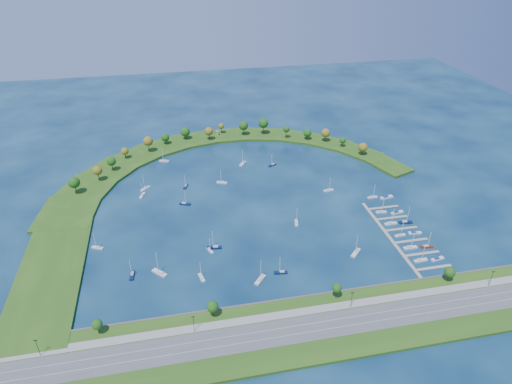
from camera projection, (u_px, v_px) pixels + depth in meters
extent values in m
plane|color=#071E3C|center=(251.00, 201.00, 322.11)|extent=(700.00, 700.00, 0.00)
cube|color=#285015|center=(299.00, 331.00, 217.16)|extent=(420.00, 42.00, 1.60)
cube|color=#474442|center=(288.00, 300.00, 235.24)|extent=(420.00, 1.20, 1.80)
cube|color=#515154|center=(299.00, 330.00, 216.72)|extent=(420.00, 16.00, 0.12)
cube|color=gray|center=(293.00, 313.00, 226.00)|extent=(420.00, 5.00, 0.12)
cube|color=silver|center=(301.00, 333.00, 214.58)|extent=(420.00, 0.15, 0.02)
cube|color=silver|center=(298.00, 326.00, 218.80)|extent=(420.00, 0.15, 0.02)
cylinder|color=#382314|center=(98.00, 330.00, 213.39)|extent=(0.56, 0.56, 4.90)
sphere|color=#174711|center=(97.00, 325.00, 211.62)|extent=(5.20, 5.20, 5.20)
cylinder|color=#382314|center=(213.00, 313.00, 222.83)|extent=(0.56, 0.56, 5.25)
sphere|color=#174711|center=(213.00, 307.00, 220.88)|extent=(6.00, 6.00, 6.00)
cylinder|color=#382314|center=(336.00, 294.00, 233.99)|extent=(0.56, 0.56, 5.60)
sphere|color=#174711|center=(337.00, 288.00, 232.03)|extent=(5.20, 5.20, 5.20)
cylinder|color=#382314|center=(448.00, 278.00, 245.42)|extent=(0.56, 0.56, 4.90)
sphere|color=#174711|center=(450.00, 272.00, 243.56)|extent=(6.00, 6.00, 6.00)
cylinder|color=black|center=(38.00, 348.00, 201.02)|extent=(0.24, 0.24, 10.00)
cylinder|color=black|center=(194.00, 324.00, 213.14)|extent=(0.24, 0.24, 10.00)
cylinder|color=black|center=(351.00, 300.00, 226.99)|extent=(0.24, 0.24, 10.00)
cylinder|color=black|center=(491.00, 279.00, 240.84)|extent=(0.24, 0.24, 10.00)
cube|color=#285015|center=(67.00, 213.00, 306.25)|extent=(43.73, 48.72, 2.00)
cube|color=#285015|center=(85.00, 191.00, 332.71)|extent=(50.23, 54.30, 2.00)
cube|color=#285015|center=(108.00, 172.00, 358.04)|extent=(54.07, 56.09, 2.00)
cube|color=#285015|center=(135.00, 158.00, 380.77)|extent=(55.20, 54.07, 2.00)
cube|color=#285015|center=(165.00, 147.00, 399.59)|extent=(53.65, 48.47, 2.00)
cube|color=#285015|center=(197.00, 139.00, 413.41)|extent=(49.62, 39.75, 2.00)
cube|color=#285015|center=(229.00, 135.00, 421.42)|extent=(44.32, 29.96, 2.00)
cube|color=#285015|center=(261.00, 135.00, 423.17)|extent=(49.49, 38.05, 2.00)
cube|color=#285015|center=(294.00, 137.00, 418.55)|extent=(51.13, 44.12, 2.00)
cube|color=#285015|center=(325.00, 142.00, 407.84)|extent=(49.19, 47.96, 2.00)
cube|color=#285015|center=(356.00, 151.00, 391.64)|extent=(43.90, 49.49, 2.00)
cube|color=#285015|center=(385.00, 164.00, 370.90)|extent=(35.67, 48.74, 2.00)
cube|color=#285015|center=(53.00, 265.00, 259.56)|extent=(36.00, 130.81, 1.90)
cylinder|color=#382314|center=(76.00, 189.00, 325.10)|extent=(0.56, 0.56, 7.69)
sphere|color=#174711|center=(74.00, 183.00, 322.29)|extent=(8.32, 8.32, 8.32)
cylinder|color=#382314|center=(99.00, 177.00, 341.75)|extent=(0.56, 0.56, 7.53)
sphere|color=brown|center=(97.00, 171.00, 339.09)|extent=(7.22, 7.22, 7.22)
cylinder|color=#382314|center=(112.00, 167.00, 356.42)|extent=(0.56, 0.56, 6.80)
sphere|color=#174711|center=(111.00, 161.00, 353.95)|extent=(7.22, 7.22, 7.22)
cylinder|color=#382314|center=(125.00, 156.00, 375.72)|extent=(0.56, 0.56, 5.46)
sphere|color=brown|center=(125.00, 151.00, 373.69)|extent=(6.30, 6.30, 6.30)
cylinder|color=#382314|center=(149.00, 147.00, 385.81)|extent=(0.56, 0.56, 8.59)
sphere|color=brown|center=(148.00, 141.00, 382.77)|extent=(8.37, 8.37, 8.37)
cylinder|color=#382314|center=(166.00, 141.00, 400.94)|extent=(0.56, 0.56, 5.02)
sphere|color=#174711|center=(165.00, 137.00, 398.92)|extent=(7.36, 7.36, 7.36)
cylinder|color=#382314|center=(186.00, 136.00, 410.27)|extent=(0.56, 0.56, 5.43)
sphere|color=#174711|center=(185.00, 132.00, 408.01)|extent=(8.56, 8.56, 8.56)
cylinder|color=#382314|center=(209.00, 136.00, 408.53)|extent=(0.56, 0.56, 6.87)
sphere|color=brown|center=(209.00, 131.00, 405.99)|extent=(7.75, 7.75, 7.75)
cylinder|color=#382314|center=(221.00, 130.00, 421.54)|extent=(0.56, 0.56, 6.33)
sphere|color=brown|center=(221.00, 126.00, 419.36)|extent=(5.63, 5.63, 5.63)
cylinder|color=#382314|center=(244.00, 131.00, 417.54)|extent=(0.56, 0.56, 7.82)
sphere|color=#174711|center=(244.00, 126.00, 414.68)|extent=(8.60, 8.60, 8.60)
cylinder|color=#382314|center=(263.00, 130.00, 419.10)|extent=(0.56, 0.56, 9.29)
sphere|color=#174711|center=(263.00, 123.00, 415.78)|extent=(9.32, 9.32, 9.32)
cylinder|color=#382314|center=(286.00, 134.00, 411.72)|extent=(0.56, 0.56, 7.66)
sphere|color=#174711|center=(286.00, 129.00, 409.17)|extent=(5.93, 5.93, 5.93)
cylinder|color=#382314|center=(307.00, 137.00, 409.63)|extent=(0.56, 0.56, 4.92)
sphere|color=#174711|center=(307.00, 133.00, 407.63)|extent=(7.31, 7.31, 7.31)
cylinder|color=#382314|center=(325.00, 138.00, 405.45)|extent=(0.56, 0.56, 6.75)
sphere|color=brown|center=(326.00, 133.00, 402.90)|extent=(8.15, 8.15, 8.15)
cylinder|color=#382314|center=(342.00, 144.00, 396.09)|extent=(0.56, 0.56, 4.92)
sphere|color=#174711|center=(343.00, 140.00, 394.28)|extent=(5.54, 5.54, 5.54)
cylinder|color=#382314|center=(362.00, 152.00, 381.81)|extent=(0.56, 0.56, 5.47)
sphere|color=brown|center=(363.00, 147.00, 379.63)|extent=(7.79, 7.79, 7.79)
cylinder|color=gray|center=(218.00, 133.00, 418.62)|extent=(2.20, 2.20, 3.75)
cylinder|color=gray|center=(218.00, 131.00, 417.59)|extent=(2.60, 2.60, 0.30)
cube|color=gray|center=(389.00, 237.00, 284.01)|extent=(2.20, 82.00, 0.40)
cube|color=gray|center=(434.00, 268.00, 258.28)|extent=(22.00, 2.00, 0.40)
cylinder|color=#382314|center=(451.00, 265.00, 260.04)|extent=(0.36, 0.36, 1.60)
cube|color=gray|center=(422.00, 254.00, 269.41)|extent=(22.00, 2.00, 0.40)
cylinder|color=#382314|center=(439.00, 251.00, 271.17)|extent=(0.36, 0.36, 1.60)
cube|color=gray|center=(412.00, 241.00, 280.54)|extent=(22.00, 2.00, 0.40)
cylinder|color=#382314|center=(428.00, 238.00, 282.30)|extent=(0.36, 0.36, 1.60)
cube|color=gray|center=(402.00, 229.00, 291.67)|extent=(22.00, 2.00, 0.40)
cylinder|color=#382314|center=(417.00, 227.00, 293.43)|extent=(0.36, 0.36, 1.60)
cube|color=gray|center=(392.00, 218.00, 302.79)|extent=(22.00, 2.00, 0.40)
cylinder|color=#382314|center=(407.00, 216.00, 304.55)|extent=(0.36, 0.36, 1.60)
cube|color=gray|center=(384.00, 207.00, 313.92)|extent=(22.00, 2.00, 0.40)
cylinder|color=#382314|center=(398.00, 205.00, 315.68)|extent=(0.36, 0.36, 1.60)
cube|color=silver|center=(202.00, 278.00, 250.71)|extent=(3.65, 7.72, 0.89)
cube|color=silver|center=(202.00, 277.00, 249.74)|extent=(1.99, 2.86, 0.63)
cylinder|color=silver|center=(201.00, 269.00, 248.39)|extent=(0.32, 0.32, 10.05)
cube|color=silver|center=(210.00, 250.00, 271.94)|extent=(4.04, 6.62, 0.77)
cube|color=silver|center=(209.00, 249.00, 272.07)|extent=(2.00, 2.55, 0.54)
cylinder|color=silver|center=(210.00, 245.00, 269.17)|extent=(0.32, 0.32, 8.65)
cube|color=#09183D|center=(185.00, 204.00, 317.62)|extent=(8.22, 5.08, 0.96)
cube|color=silver|center=(184.00, 203.00, 317.33)|extent=(3.17, 2.50, 0.67)
cylinder|color=silver|center=(185.00, 197.00, 314.54)|extent=(0.32, 0.32, 10.75)
cube|color=silver|center=(164.00, 161.00, 376.21)|extent=(8.51, 4.76, 0.98)
cube|color=silver|center=(165.00, 160.00, 375.70)|extent=(3.23, 2.43, 0.69)
cylinder|color=silver|center=(163.00, 155.00, 373.21)|extent=(0.32, 0.32, 11.07)
cube|color=silver|center=(356.00, 253.00, 269.64)|extent=(8.50, 8.49, 1.13)
cube|color=silver|center=(357.00, 251.00, 269.82)|extent=(3.62, 3.62, 0.79)
cylinder|color=silver|center=(357.00, 244.00, 265.58)|extent=(0.32, 0.32, 12.67)
cube|color=silver|center=(159.00, 273.00, 253.89)|extent=(8.83, 9.10, 1.19)
cube|color=silver|center=(161.00, 272.00, 252.89)|extent=(3.80, 3.85, 0.83)
cylinder|color=silver|center=(157.00, 262.00, 250.57)|extent=(0.32, 0.32, 13.38)
cube|color=silver|center=(222.00, 183.00, 344.38)|extent=(8.35, 5.35, 0.97)
cube|color=silver|center=(223.00, 182.00, 343.81)|extent=(3.24, 2.60, 0.68)
cylinder|color=silver|center=(221.00, 176.00, 341.45)|extent=(0.32, 0.32, 10.97)
cube|color=#09183D|center=(132.00, 275.00, 252.26)|extent=(2.92, 8.08, 0.95)
cube|color=silver|center=(132.00, 273.00, 252.53)|extent=(1.80, 2.90, 0.66)
cylinder|color=silver|center=(131.00, 268.00, 248.76)|extent=(0.32, 0.32, 10.68)
cube|color=silver|center=(296.00, 223.00, 297.39)|extent=(4.03, 7.80, 0.90)
cube|color=silver|center=(296.00, 222.00, 296.36)|extent=(2.12, 2.93, 0.63)
cylinder|color=silver|center=(297.00, 215.00, 295.09)|extent=(0.32, 0.32, 10.14)
cube|color=#09183D|center=(186.00, 187.00, 339.05)|extent=(4.37, 7.50, 0.87)
cube|color=silver|center=(186.00, 185.00, 339.29)|extent=(2.20, 2.87, 0.61)
cylinder|color=silver|center=(185.00, 181.00, 335.84)|extent=(0.32, 0.32, 9.78)
cube|color=silver|center=(329.00, 190.00, 334.16)|extent=(8.01, 3.36, 0.93)
cube|color=silver|center=(328.00, 190.00, 333.52)|extent=(2.92, 1.93, 0.65)
cylinder|color=silver|center=(330.00, 184.00, 331.44)|extent=(0.32, 0.32, 10.48)
cube|color=#09183D|center=(214.00, 248.00, 274.20)|extent=(9.02, 3.70, 1.05)
cube|color=silver|center=(216.00, 246.00, 273.79)|extent=(3.28, 2.15, 0.74)
cylinder|color=silver|center=(213.00, 239.00, 270.89)|extent=(0.32, 0.32, 11.83)
cube|color=#09183D|center=(272.00, 165.00, 369.84)|extent=(7.44, 5.16, 0.88)
cube|color=silver|center=(273.00, 164.00, 369.85)|extent=(2.93, 2.44, 0.61)
cylinder|color=silver|center=(272.00, 160.00, 366.78)|extent=(0.32, 0.32, 9.87)
cube|color=silver|center=(243.00, 164.00, 372.06)|extent=(7.45, 8.85, 1.09)
cube|color=silver|center=(243.00, 162.00, 372.30)|extent=(3.33, 3.63, 0.77)
cylinder|color=silver|center=(242.00, 157.00, 368.08)|extent=(0.32, 0.32, 12.30)
cube|color=silver|center=(97.00, 248.00, 274.06)|extent=(7.59, 5.17, 0.89)
cube|color=silver|center=(98.00, 247.00, 273.51)|extent=(2.98, 2.46, 0.62)
cylinder|color=silver|center=(95.00, 241.00, 271.40)|extent=(0.32, 0.32, 10.04)
cube|color=#09183D|center=(281.00, 273.00, 254.39)|extent=(7.88, 3.16, 0.92)
cube|color=silver|center=(282.00, 271.00, 254.04)|extent=(2.86, 1.85, 0.64)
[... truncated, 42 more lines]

